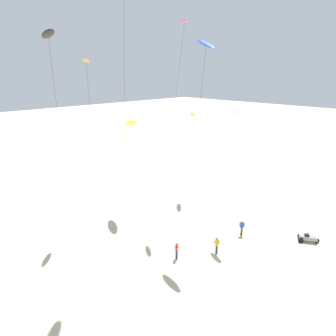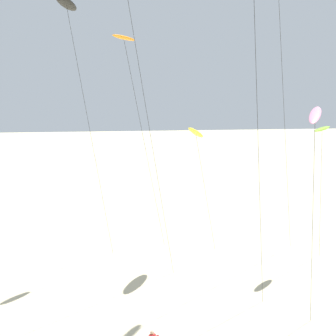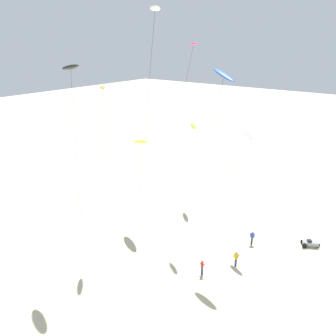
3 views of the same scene
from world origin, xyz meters
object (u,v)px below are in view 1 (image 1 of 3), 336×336
(kite_black, at_px, (48,35))
(beach_buggy, at_px, (308,238))
(kite_blue, at_px, (206,46))
(kite_lime, at_px, (193,115))
(kite_magenta, at_px, (184,27))
(kite_pink, at_px, (234,114))
(kite_flyer_nearest, at_px, (217,245))
(kite_yellow, at_px, (131,123))
(kite_flyer_middle, at_px, (177,250))
(kite_flyer_furthest, at_px, (242,227))
(kite_orange, at_px, (86,64))

(kite_black, relative_size, beach_buggy, 9.66)
(kite_blue, xyz_separation_m, kite_lime, (8.22, 8.59, -7.76))
(kite_lime, xyz_separation_m, beach_buggy, (-1.98, -17.31, -10.46))
(kite_magenta, xyz_separation_m, kite_pink, (-0.42, -7.25, -8.46))
(kite_blue, relative_size, kite_flyer_nearest, 11.65)
(kite_lime, height_order, beach_buggy, kite_lime)
(kite_magenta, height_order, kite_lime, kite_magenta)
(kite_lime, bearing_deg, kite_yellow, 171.42)
(kite_flyer_middle, bearing_deg, kite_yellow, 69.25)
(kite_pink, distance_m, kite_yellow, 12.20)
(kite_blue, relative_size, kite_lime, 1.73)
(kite_flyer_furthest, distance_m, beach_buggy, 6.50)
(kite_magenta, bearing_deg, kite_flyer_nearest, -119.63)
(kite_magenta, bearing_deg, kite_lime, 29.66)
(kite_orange, bearing_deg, kite_black, -175.31)
(kite_lime, relative_size, kite_flyer_furthest, 6.72)
(kite_yellow, height_order, kite_flyer_middle, kite_yellow)
(kite_magenta, distance_m, kite_flyer_nearest, 22.81)
(kite_flyer_middle, bearing_deg, kite_blue, 17.37)
(kite_orange, height_order, kite_yellow, kite_orange)
(kite_blue, height_order, kite_flyer_middle, kite_blue)
(kite_black, height_order, kite_lime, kite_black)
(kite_magenta, xyz_separation_m, kite_flyer_furthest, (-0.65, -9.10, -20.02))
(kite_black, distance_m, kite_flyer_furthest, 26.14)
(kite_black, xyz_separation_m, kite_flyer_nearest, (7.96, -13.60, -18.64))
(kite_yellow, bearing_deg, kite_flyer_nearest, -94.64)
(beach_buggy, bearing_deg, kite_flyer_middle, 148.83)
(kite_yellow, bearing_deg, kite_flyer_furthest, -74.67)
(kite_magenta, height_order, kite_pink, kite_magenta)
(kite_flyer_middle, bearing_deg, beach_buggy, -31.17)
(kite_orange, relative_size, beach_buggy, 8.51)
(kite_black, distance_m, beach_buggy, 31.25)
(kite_magenta, bearing_deg, kite_flyer_furthest, -94.10)
(kite_flyer_furthest, bearing_deg, kite_lime, 64.99)
(kite_black, relative_size, kite_flyer_middle, 12.01)
(kite_blue, relative_size, kite_flyer_middle, 11.65)
(kite_black, xyz_separation_m, kite_flyer_middle, (4.65, -11.58, -18.64))
(kite_yellow, bearing_deg, kite_flyer_middle, -110.75)
(kite_flyer_nearest, distance_m, kite_flyer_furthest, 4.77)
(kite_yellow, height_order, kite_flyer_furthest, kite_yellow)
(kite_yellow, relative_size, kite_blue, 0.59)
(kite_lime, bearing_deg, kite_flyer_nearest, -129.97)
(kite_flyer_nearest, bearing_deg, beach_buggy, -31.08)
(kite_flyer_nearest, height_order, beach_buggy, kite_flyer_nearest)
(kite_lime, distance_m, beach_buggy, 20.32)
(kite_orange, bearing_deg, kite_flyer_middle, -86.47)
(kite_yellow, bearing_deg, beach_buggy, -68.90)
(kite_magenta, distance_m, kite_flyer_furthest, 22.00)
(kite_black, relative_size, kite_magenta, 0.93)
(kite_black, xyz_separation_m, kite_blue, (10.03, -9.90, -0.88))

